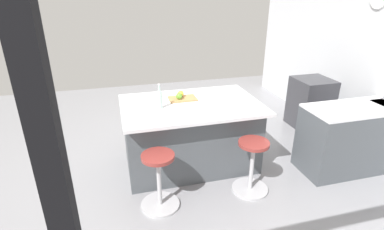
{
  "coord_description": "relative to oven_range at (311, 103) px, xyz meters",
  "views": [
    {
      "loc": [
        0.75,
        3.51,
        2.3
      ],
      "look_at": [
        -0.17,
        0.11,
        0.79
      ],
      "focal_mm": 28.02,
      "sensor_mm": 36.0,
      "label": 1
    }
  ],
  "objects": [
    {
      "name": "stool_middle",
      "position": [
        2.91,
        1.44,
        -0.12
      ],
      "size": [
        0.44,
        0.44,
        0.67
      ],
      "color": "#B7B7BC",
      "rests_on": "ground_plane"
    },
    {
      "name": "oven_range",
      "position": [
        0.0,
        0.0,
        0.0
      ],
      "size": [
        0.6,
        0.61,
        0.86
      ],
      "color": "#38383D",
      "rests_on": "ground_plane"
    },
    {
      "name": "interior_partition_left",
      "position": [
        -0.35,
        0.67,
        0.95
      ],
      "size": [
        0.15,
        5.95,
        2.75
      ],
      "color": "silver",
      "rests_on": "ground_plane"
    },
    {
      "name": "stool_by_window",
      "position": [
        1.8,
        1.44,
        -0.12
      ],
      "size": [
        0.44,
        0.44,
        0.67
      ],
      "color": "#B7B7BC",
      "rests_on": "ground_plane"
    },
    {
      "name": "kitchen_island",
      "position": [
        2.35,
        0.67,
        0.04
      ],
      "size": [
        1.77,
        1.18,
        0.92
      ],
      "color": "#4C5156",
      "rests_on": "ground_plane"
    },
    {
      "name": "water_bottle",
      "position": [
        2.76,
        0.78,
        0.62
      ],
      "size": [
        0.06,
        0.06,
        0.31
      ],
      "color": "silver",
      "rests_on": "kitchen_island"
    },
    {
      "name": "cutting_board",
      "position": [
        2.42,
        0.54,
        0.5
      ],
      "size": [
        0.36,
        0.24,
        0.02
      ],
      "primitive_type": "cube",
      "color": "tan",
      "rests_on": "kitchen_island"
    },
    {
      "name": "apple_green",
      "position": [
        2.47,
        0.58,
        0.56
      ],
      "size": [
        0.08,
        0.08,
        0.08
      ],
      "primitive_type": "sphere",
      "color": "#609E2D",
      "rests_on": "cutting_board"
    },
    {
      "name": "ground_plane",
      "position": [
        2.52,
        0.67,
        -0.43
      ],
      "size": [
        7.73,
        7.73,
        0.0
      ],
      "primitive_type": "plane",
      "color": "gray"
    },
    {
      "name": "sink_cabinet",
      "position": [
        -0.0,
        1.31,
        0.02
      ],
      "size": [
        1.93,
        0.6,
        1.17
      ],
      "color": "#4C5156",
      "rests_on": "ground_plane"
    },
    {
      "name": "apple_yellow",
      "position": [
        2.43,
        0.49,
        0.55
      ],
      "size": [
        0.08,
        0.08,
        0.08
      ],
      "primitive_type": "sphere",
      "color": "gold",
      "rests_on": "cutting_board"
    }
  ]
}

